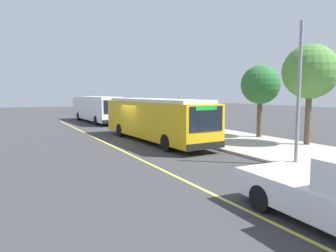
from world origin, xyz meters
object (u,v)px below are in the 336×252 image
Objects in this scene: transit_bus_main at (155,118)px; transit_bus_second at (97,108)px; route_sign_post at (189,113)px; waiting_bench at (190,125)px.

transit_bus_main is 1.02× the size of transit_bus_second.
waiting_bench is at bearing 147.34° from route_sign_post.
transit_bus_main is at bearing -58.37° from waiting_bench.
transit_bus_main and transit_bus_second have the same top height.
transit_bus_second and route_sign_post have the same top height.
transit_bus_main is 5.51m from waiting_bench.
route_sign_post is at bearing 7.61° from transit_bus_second.
route_sign_post is (16.57, 2.21, 0.34)m from transit_bus_second.
transit_bus_second is 4.12× the size of route_sign_post.
route_sign_post reaches higher than waiting_bench.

